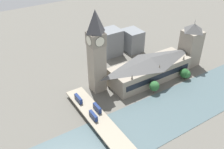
# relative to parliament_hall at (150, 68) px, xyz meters

# --- Properties ---
(ground_plane) EXTENTS (600.00, 600.00, 0.00)m
(ground_plane) POSITION_rel_parliament_hall_xyz_m (-16.74, 8.00, -11.92)
(ground_plane) COLOR #605E56
(river_water) EXTENTS (48.18, 360.00, 0.30)m
(river_water) POSITION_rel_parliament_hall_xyz_m (-46.83, 8.00, -11.77)
(river_water) COLOR #4C6066
(river_water) RESTS_ON ground_plane
(parliament_hall) EXTENTS (27.95, 81.93, 24.00)m
(parliament_hall) POSITION_rel_parliament_hall_xyz_m (0.00, 0.00, 0.00)
(parliament_hall) COLOR gray
(parliament_hall) RESTS_ON ground_plane
(clock_tower) EXTENTS (13.71, 13.71, 76.43)m
(clock_tower) POSITION_rel_parliament_hall_xyz_m (12.61, 51.21, 28.65)
(clock_tower) COLOR gray
(clock_tower) RESTS_ON ground_plane
(victoria_tower) EXTENTS (17.71, 17.71, 50.21)m
(victoria_tower) POSITION_rel_parliament_hall_xyz_m (0.06, -53.82, 11.19)
(victoria_tower) COLOR gray
(victoria_tower) RESTS_ON ground_plane
(road_bridge) EXTENTS (128.36, 15.50, 4.91)m
(road_bridge) POSITION_rel_parliament_hall_xyz_m (-46.83, 73.20, -7.99)
(road_bridge) COLOR gray
(road_bridge) RESTS_ON ground_plane
(double_decker_bus_lead) EXTENTS (10.41, 2.50, 5.03)m
(double_decker_bus_lead) POSITION_rel_parliament_hall_xyz_m (-24.72, 76.27, -4.23)
(double_decker_bus_lead) COLOR navy
(double_decker_bus_lead) RESTS_ON road_bridge
(double_decker_bus_mid) EXTENTS (10.15, 2.60, 5.04)m
(double_decker_bus_mid) POSITION_rel_parliament_hall_xyz_m (-18.44, 69.28, -4.24)
(double_decker_bus_mid) COLOR navy
(double_decker_bus_mid) RESTS_ON road_bridge
(double_decker_bus_rear) EXTENTS (10.98, 2.63, 4.91)m
(double_decker_bus_rear) POSITION_rel_parliament_hall_xyz_m (0.34, 76.80, -4.30)
(double_decker_bus_rear) COLOR navy
(double_decker_bus_rear) RESTS_ON road_bridge
(city_block_west) EXTENTS (20.67, 21.93, 30.14)m
(city_block_west) POSITION_rel_parliament_hall_xyz_m (63.69, 4.91, 3.15)
(city_block_west) COLOR slate
(city_block_west) RESTS_ON ground_plane
(city_block_center) EXTENTS (22.78, 18.75, 25.35)m
(city_block_center) POSITION_rel_parliament_hall_xyz_m (57.92, -21.66, 0.75)
(city_block_center) COLOR slate
(city_block_center) RESTS_ON ground_plane
(tree_embankment_near) EXTENTS (8.64, 8.64, 10.16)m
(tree_embankment_near) POSITION_rel_parliament_hall_xyz_m (-19.83, -30.24, -6.08)
(tree_embankment_near) COLOR brown
(tree_embankment_near) RESTS_ON ground_plane
(tree_embankment_mid) EXTENTS (9.39, 9.39, 12.06)m
(tree_embankment_mid) POSITION_rel_parliament_hall_xyz_m (-19.80, 10.69, -4.57)
(tree_embankment_mid) COLOR brown
(tree_embankment_mid) RESTS_ON ground_plane
(tree_embankment_far) EXTENTS (9.47, 9.47, 11.09)m
(tree_embankment_far) POSITION_rel_parliament_hall_xyz_m (-18.41, -29.28, -5.58)
(tree_embankment_far) COLOR brown
(tree_embankment_far) RESTS_ON ground_plane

